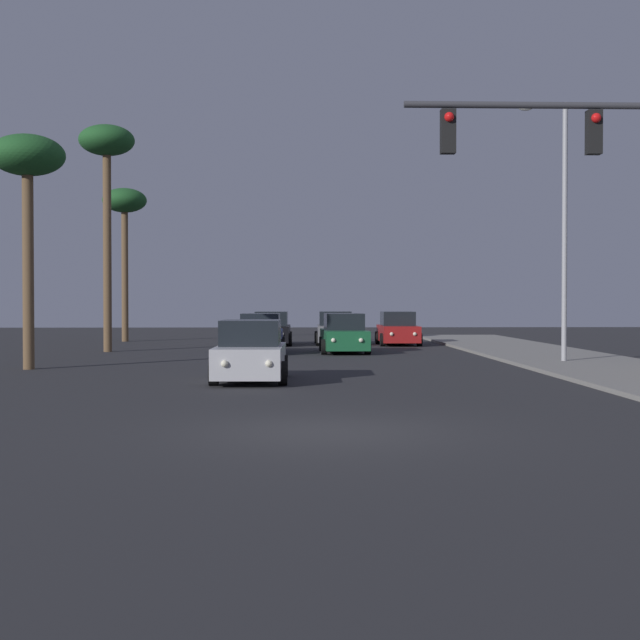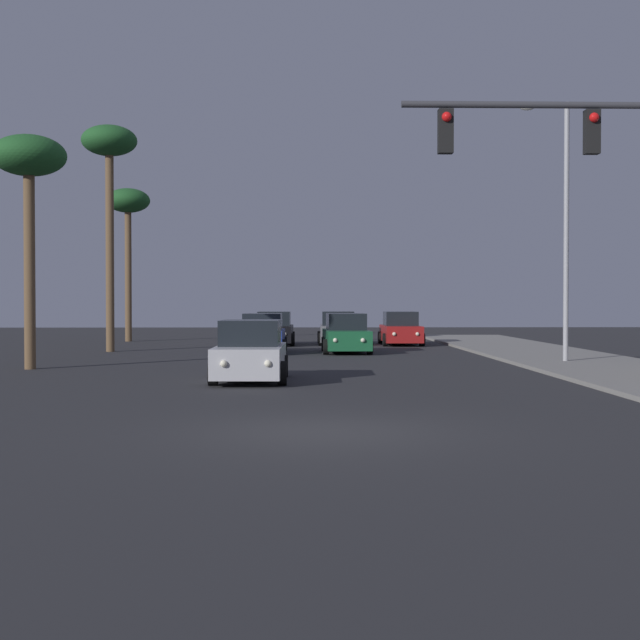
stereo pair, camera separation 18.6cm
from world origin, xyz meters
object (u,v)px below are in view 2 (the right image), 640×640
at_px(car_blue, 263,335).
at_px(car_red, 401,330).
at_px(car_silver, 250,353).
at_px(palm_tree_near, 29,167).
at_px(palm_tree_mid, 109,155).
at_px(traffic_light_mast, 612,181).
at_px(car_black, 274,330).
at_px(car_grey, 338,329).
at_px(palm_tree_far, 128,209).
at_px(street_lamp, 563,217).
at_px(car_green, 346,335).

distance_m(car_blue, car_red, 9.47).
height_order(car_silver, palm_tree_near, palm_tree_near).
xyz_separation_m(palm_tree_mid, palm_tree_near, (-0.47, -10.00, -2.02)).
relative_size(car_silver, traffic_light_mast, 0.67).
distance_m(car_black, car_grey, 3.27).
height_order(car_blue, car_grey, same).
relative_size(car_black, palm_tree_near, 0.57).
height_order(traffic_light_mast, palm_tree_far, palm_tree_far).
xyz_separation_m(car_grey, palm_tree_near, (-10.70, -16.31, 5.78)).
bearing_deg(car_red, street_lamp, 106.72).
xyz_separation_m(car_red, palm_tree_far, (-14.47, 4.33, 6.50)).
bearing_deg(traffic_light_mast, car_silver, 140.64).
height_order(palm_tree_far, palm_tree_mid, palm_tree_mid).
distance_m(car_green, palm_tree_mid, 12.92).
xyz_separation_m(car_green, palm_tree_far, (-11.36, 11.06, 6.50)).
height_order(palm_tree_far, palm_tree_near, palm_tree_far).
xyz_separation_m(traffic_light_mast, street_lamp, (2.74, 12.63, 0.46)).
relative_size(car_silver, palm_tree_far, 0.52).
relative_size(car_blue, traffic_light_mast, 0.67).
bearing_deg(palm_tree_far, palm_tree_mid, -83.64).
xyz_separation_m(car_red, car_grey, (-3.13, 0.64, 0.00)).
xyz_separation_m(car_black, traffic_light_mast, (7.67, -26.58, 3.90)).
xyz_separation_m(car_silver, street_lamp, (10.52, 6.25, 4.36)).
bearing_deg(traffic_light_mast, palm_tree_far, 117.13).
relative_size(traffic_light_mast, palm_tree_mid, 0.66).
distance_m(car_silver, street_lamp, 12.99).
xyz_separation_m(car_grey, traffic_light_mast, (4.44, -27.11, 3.90)).
relative_size(car_red, car_grey, 1.00).
bearing_deg(palm_tree_near, palm_tree_far, 91.84).
distance_m(car_green, car_red, 7.41).
xyz_separation_m(palm_tree_far, palm_tree_mid, (1.11, -10.00, 1.30)).
height_order(car_grey, palm_tree_far, palm_tree_far).
height_order(car_blue, palm_tree_far, palm_tree_far).
bearing_deg(car_grey, car_green, 91.60).
distance_m(car_silver, palm_tree_far, 26.51).
relative_size(car_grey, palm_tree_far, 0.52).
bearing_deg(car_green, car_blue, -1.98).
relative_size(traffic_light_mast, palm_tree_near, 0.86).
relative_size(car_silver, palm_tree_near, 0.57).
height_order(car_silver, palm_tree_far, palm_tree_far).
distance_m(car_blue, street_lamp, 13.59).
distance_m(street_lamp, palm_tree_near, 18.03).
xyz_separation_m(car_green, traffic_light_mast, (4.42, -19.74, 3.90)).
bearing_deg(car_black, car_silver, 90.84).
distance_m(street_lamp, palm_tree_mid, 19.54).
height_order(car_green, street_lamp, street_lamp).
xyz_separation_m(car_green, car_grey, (-0.02, 7.37, 0.00)).
bearing_deg(car_blue, palm_tree_far, -53.81).
relative_size(car_red, palm_tree_near, 0.57).
bearing_deg(car_grey, street_lamp, 117.81).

